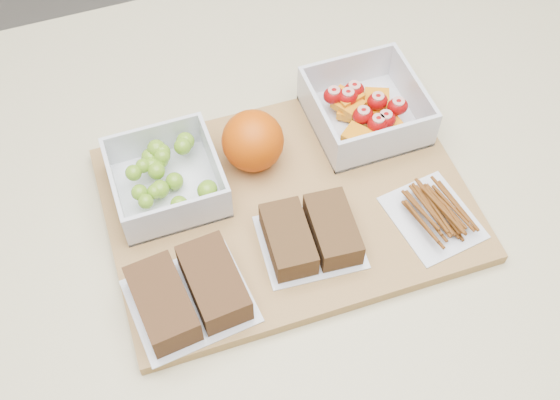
{
  "coord_description": "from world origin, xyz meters",
  "views": [
    {
      "loc": [
        -0.15,
        -0.42,
        1.6
      ],
      "look_at": [
        0.0,
        0.02,
        0.93
      ],
      "focal_mm": 45.0,
      "sensor_mm": 36.0,
      "label": 1
    }
  ],
  "objects_px": {
    "orange": "(253,141)",
    "grape_container": "(167,178)",
    "fruit_container": "(365,110)",
    "sandwich_bag_left": "(189,293)",
    "pretzel_bag": "(434,213)",
    "cutting_board": "(288,204)",
    "sandwich_bag_center": "(311,235)"
  },
  "relations": [
    {
      "from": "grape_container",
      "to": "orange",
      "type": "height_order",
      "value": "orange"
    },
    {
      "from": "sandwich_bag_left",
      "to": "pretzel_bag",
      "type": "distance_m",
      "value": 0.29
    },
    {
      "from": "cutting_board",
      "to": "sandwich_bag_center",
      "type": "distance_m",
      "value": 0.07
    },
    {
      "from": "sandwich_bag_left",
      "to": "cutting_board",
      "type": "bearing_deg",
      "value": 31.74
    },
    {
      "from": "fruit_container",
      "to": "orange",
      "type": "relative_size",
      "value": 1.78
    },
    {
      "from": "sandwich_bag_center",
      "to": "orange",
      "type": "bearing_deg",
      "value": 99.78
    },
    {
      "from": "fruit_container",
      "to": "sandwich_bag_left",
      "type": "relative_size",
      "value": 0.99
    },
    {
      "from": "fruit_container",
      "to": "sandwich_bag_center",
      "type": "relative_size",
      "value": 1.12
    },
    {
      "from": "sandwich_bag_left",
      "to": "sandwich_bag_center",
      "type": "relative_size",
      "value": 1.13
    },
    {
      "from": "orange",
      "to": "sandwich_bag_left",
      "type": "xyz_separation_m",
      "value": [
        -0.12,
        -0.16,
        -0.02
      ]
    },
    {
      "from": "grape_container",
      "to": "pretzel_bag",
      "type": "height_order",
      "value": "grape_container"
    },
    {
      "from": "sandwich_bag_center",
      "to": "pretzel_bag",
      "type": "xyz_separation_m",
      "value": [
        0.15,
        -0.02,
        -0.01
      ]
    },
    {
      "from": "orange",
      "to": "pretzel_bag",
      "type": "relative_size",
      "value": 0.64
    },
    {
      "from": "cutting_board",
      "to": "fruit_container",
      "type": "relative_size",
      "value": 3.15
    },
    {
      "from": "grape_container",
      "to": "cutting_board",
      "type": "bearing_deg",
      "value": -26.38
    },
    {
      "from": "cutting_board",
      "to": "pretzel_bag",
      "type": "distance_m",
      "value": 0.17
    },
    {
      "from": "sandwich_bag_left",
      "to": "sandwich_bag_center",
      "type": "xyz_separation_m",
      "value": [
        0.15,
        0.03,
        -0.0
      ]
    },
    {
      "from": "grape_container",
      "to": "sandwich_bag_center",
      "type": "distance_m",
      "value": 0.18
    },
    {
      "from": "cutting_board",
      "to": "grape_container",
      "type": "distance_m",
      "value": 0.15
    },
    {
      "from": "orange",
      "to": "grape_container",
      "type": "bearing_deg",
      "value": -176.08
    },
    {
      "from": "fruit_container",
      "to": "pretzel_bag",
      "type": "relative_size",
      "value": 1.14
    },
    {
      "from": "grape_container",
      "to": "fruit_container",
      "type": "height_order",
      "value": "fruit_container"
    },
    {
      "from": "sandwich_bag_left",
      "to": "pretzel_bag",
      "type": "height_order",
      "value": "sandwich_bag_left"
    },
    {
      "from": "pretzel_bag",
      "to": "orange",
      "type": "bearing_deg",
      "value": 138.33
    },
    {
      "from": "cutting_board",
      "to": "grape_container",
      "type": "xyz_separation_m",
      "value": [
        -0.13,
        0.06,
        0.03
      ]
    },
    {
      "from": "sandwich_bag_left",
      "to": "sandwich_bag_center",
      "type": "height_order",
      "value": "sandwich_bag_left"
    },
    {
      "from": "orange",
      "to": "sandwich_bag_center",
      "type": "distance_m",
      "value": 0.14
    },
    {
      "from": "orange",
      "to": "pretzel_bag",
      "type": "height_order",
      "value": "orange"
    },
    {
      "from": "cutting_board",
      "to": "fruit_container",
      "type": "height_order",
      "value": "fruit_container"
    },
    {
      "from": "fruit_container",
      "to": "orange",
      "type": "distance_m",
      "value": 0.15
    },
    {
      "from": "fruit_container",
      "to": "sandwich_bag_left",
      "type": "height_order",
      "value": "fruit_container"
    },
    {
      "from": "cutting_board",
      "to": "sandwich_bag_left",
      "type": "height_order",
      "value": "sandwich_bag_left"
    }
  ]
}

